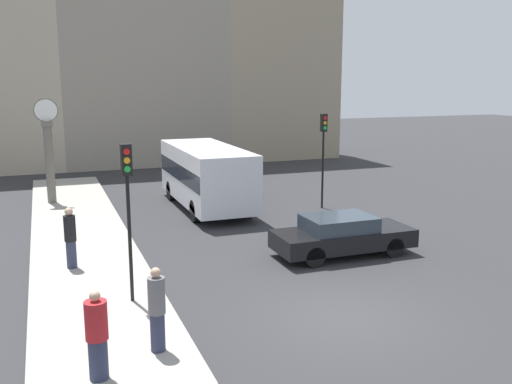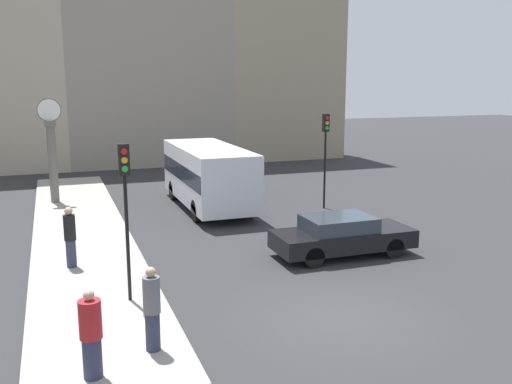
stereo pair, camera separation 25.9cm
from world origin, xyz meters
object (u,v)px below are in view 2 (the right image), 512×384
at_px(traffic_light_near, 125,190).
at_px(street_clock, 52,153).
at_px(pedestrian_black_jacket, 70,237).
at_px(bus_distant, 208,173).
at_px(sedan_car, 342,235).
at_px(pedestrian_grey_jacket, 152,309).
at_px(pedestrian_red_top, 91,335).
at_px(traffic_light_far, 325,142).

distance_m(traffic_light_near, street_clock, 13.04).
bearing_deg(pedestrian_black_jacket, bus_distant, 47.74).
xyz_separation_m(sedan_car, pedestrian_grey_jacket, (-6.84, -4.63, 0.32)).
bearing_deg(pedestrian_red_top, bus_distant, 66.34).
height_order(sedan_car, traffic_light_far, traffic_light_far).
distance_m(bus_distant, street_clock, 7.10).
xyz_separation_m(traffic_light_near, traffic_light_far, (9.46, 8.06, 0.00)).
relative_size(bus_distant, street_clock, 1.55).
relative_size(sedan_car, traffic_light_near, 1.14).
distance_m(sedan_car, traffic_light_far, 7.18).
distance_m(traffic_light_far, pedestrian_red_top, 15.91).
distance_m(sedan_car, bus_distant, 8.39).
height_order(sedan_car, pedestrian_grey_jacket, pedestrian_grey_jacket).
distance_m(bus_distant, pedestrian_red_top, 14.64).
height_order(traffic_light_far, pedestrian_black_jacket, traffic_light_far).
bearing_deg(street_clock, bus_distant, -26.39).
height_order(bus_distant, pedestrian_grey_jacket, bus_distant).
distance_m(bus_distant, pedestrian_black_jacket, 8.92).
bearing_deg(bus_distant, sedan_car, -74.64).
bearing_deg(street_clock, traffic_light_near, -82.89).
xyz_separation_m(street_clock, pedestrian_black_jacket, (0.33, -9.73, -1.30)).
bearing_deg(sedan_car, bus_distant, 105.36).
distance_m(pedestrian_grey_jacket, pedestrian_black_jacket, 6.24).
relative_size(traffic_light_near, traffic_light_far, 0.96).
height_order(traffic_light_near, street_clock, street_clock).
xyz_separation_m(traffic_light_near, pedestrian_red_top, (-1.16, -3.62, -1.97)).
bearing_deg(pedestrian_red_top, sedan_car, 33.50).
relative_size(traffic_light_far, pedestrian_red_top, 2.38).
bearing_deg(bus_distant, traffic_light_far, -19.92).
distance_m(bus_distant, pedestrian_grey_jacket, 13.50).
distance_m(street_clock, pedestrian_red_top, 16.60).
distance_m(bus_distant, traffic_light_near, 10.95).
bearing_deg(pedestrian_red_top, traffic_light_far, 47.72).
bearing_deg(pedestrian_grey_jacket, sedan_car, 34.09).
bearing_deg(traffic_light_far, pedestrian_black_jacket, -155.59).
relative_size(traffic_light_near, pedestrian_grey_jacket, 2.22).
relative_size(traffic_light_near, pedestrian_black_jacket, 2.18).
height_order(sedan_car, bus_distant, bus_distant).
height_order(traffic_light_far, street_clock, street_clock).
distance_m(bus_distant, traffic_light_far, 5.24).
bearing_deg(traffic_light_near, pedestrian_red_top, -107.79).
height_order(pedestrian_grey_jacket, pedestrian_red_top, pedestrian_grey_jacket).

